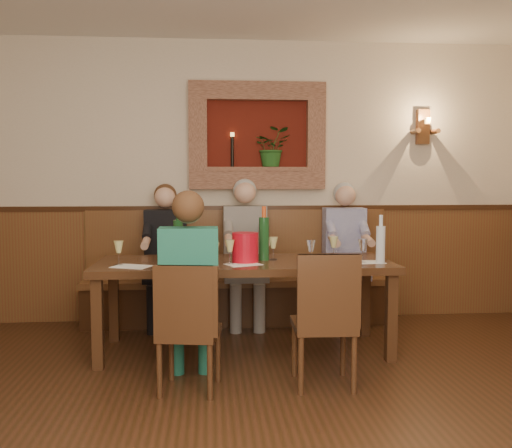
{
  "coord_description": "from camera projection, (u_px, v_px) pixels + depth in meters",
  "views": [
    {
      "loc": [
        -0.29,
        -2.77,
        1.43
      ],
      "look_at": [
        0.1,
        1.9,
        1.05
      ],
      "focal_mm": 40.0,
      "sensor_mm": 36.0,
      "label": 1
    }
  ],
  "objects": [
    {
      "name": "room_shell",
      "position": [
        268.0,
        82.0,
        2.74
      ],
      "size": [
        6.04,
        6.04,
        2.82
      ],
      "color": "beige",
      "rests_on": "ground"
    },
    {
      "name": "wainscoting",
      "position": [
        268.0,
        347.0,
        2.84
      ],
      "size": [
        6.02,
        6.02,
        1.15
      ],
      "color": "brown",
      "rests_on": "ground"
    },
    {
      "name": "wall_niche",
      "position": [
        261.0,
        140.0,
        5.69
      ],
      "size": [
        1.36,
        0.3,
        1.06
      ],
      "color": "#54140C",
      "rests_on": "ground"
    },
    {
      "name": "wall_sconce",
      "position": [
        423.0,
        128.0,
        5.8
      ],
      "size": [
        0.25,
        0.2,
        0.35
      ],
      "color": "brown",
      "rests_on": "ground"
    },
    {
      "name": "dining_table",
      "position": [
        244.0,
        270.0,
        4.67
      ],
      "size": [
        2.4,
        0.9,
        0.75
      ],
      "color": "#361D10",
      "rests_on": "ground"
    },
    {
      "name": "bench",
      "position": [
        238.0,
        290.0,
        5.64
      ],
      "size": [
        3.0,
        0.45,
        1.11
      ],
      "color": "#381E0F",
      "rests_on": "ground"
    },
    {
      "name": "chair_near_left",
      "position": [
        189.0,
        354.0,
        3.81
      ],
      "size": [
        0.45,
        0.45,
        0.87
      ],
      "rotation": [
        0.0,
        0.0,
        -0.17
      ],
      "color": "#361D10",
      "rests_on": "ground"
    },
    {
      "name": "chair_near_right",
      "position": [
        324.0,
        347.0,
        3.91
      ],
      "size": [
        0.42,
        0.42,
        0.93
      ],
      "rotation": [
        0.0,
        0.0,
        -0.03
      ],
      "color": "#361D10",
      "rests_on": "ground"
    },
    {
      "name": "person_bench_left",
      "position": [
        165.0,
        268.0,
        5.46
      ],
      "size": [
        0.4,
        0.49,
        1.37
      ],
      "color": "black",
      "rests_on": "ground"
    },
    {
      "name": "person_bench_mid",
      "position": [
        246.0,
        265.0,
        5.52
      ],
      "size": [
        0.42,
        0.51,
        1.42
      ],
      "color": "#4F4C48",
      "rests_on": "ground"
    },
    {
      "name": "person_bench_right",
      "position": [
        346.0,
        265.0,
        5.6
      ],
      "size": [
        0.4,
        0.5,
        1.39
      ],
      "color": "navy",
      "rests_on": "ground"
    },
    {
      "name": "person_chair_front",
      "position": [
        189.0,
        307.0,
        3.87
      ],
      "size": [
        0.39,
        0.47,
        1.35
      ],
      "color": "#175150",
      "rests_on": "ground"
    },
    {
      "name": "spittoon_bucket",
      "position": [
        245.0,
        248.0,
        4.59
      ],
      "size": [
        0.28,
        0.28,
        0.24
      ],
      "primitive_type": "cylinder",
      "rotation": [
        0.0,
        0.0,
        -0.42
      ],
      "color": "red",
      "rests_on": "dining_table"
    },
    {
      "name": "wine_bottle_green_a",
      "position": [
        264.0,
        238.0,
        4.71
      ],
      "size": [
        0.11,
        0.11,
        0.45
      ],
      "rotation": [
        0.0,
        0.0,
        -0.38
      ],
      "color": "#19471E",
      "rests_on": "dining_table"
    },
    {
      "name": "wine_bottle_green_b",
      "position": [
        178.0,
        239.0,
        4.7
      ],
      "size": [
        0.09,
        0.09,
        0.42
      ],
      "rotation": [
        0.0,
        0.0,
        -0.17
      ],
      "color": "#19471E",
      "rests_on": "dining_table"
    },
    {
      "name": "water_bottle",
      "position": [
        381.0,
        244.0,
        4.53
      ],
      "size": [
        0.1,
        0.1,
        0.39
      ],
      "rotation": [
        0.0,
        0.0,
        -0.4
      ],
      "color": "silver",
      "rests_on": "dining_table"
    },
    {
      "name": "tasting_sheet_a",
      "position": [
        132.0,
        266.0,
        4.37
      ],
      "size": [
        0.34,
        0.29,
        0.0
      ],
      "primitive_type": "cube",
      "rotation": [
        0.0,
        0.0,
        -0.39
      ],
      "color": "white",
      "rests_on": "dining_table"
    },
    {
      "name": "tasting_sheet_b",
      "position": [
        243.0,
        264.0,
        4.48
      ],
      "size": [
        0.31,
        0.28,
        0.0
      ],
      "primitive_type": "cube",
      "rotation": [
        0.0,
        0.0,
        0.41
      ],
      "color": "white",
      "rests_on": "dining_table"
    },
    {
      "name": "tasting_sheet_c",
      "position": [
        368.0,
        262.0,
        4.6
      ],
      "size": [
        0.26,
        0.19,
        0.0
      ],
      "primitive_type": "cube",
      "rotation": [
        0.0,
        0.0,
        0.05
      ],
      "color": "white",
      "rests_on": "dining_table"
    },
    {
      "name": "tasting_sheet_d",
      "position": [
        181.0,
        267.0,
        4.35
      ],
      "size": [
        0.33,
        0.25,
        0.0
      ],
      "primitive_type": "cube",
      "rotation": [
        0.0,
        0.0,
        -0.1
      ],
      "color": "white",
      "rests_on": "dining_table"
    },
    {
      "name": "wine_glass_0",
      "position": [
        208.0,
        248.0,
        4.77
      ],
      "size": [
        0.08,
        0.08,
        0.19
      ],
      "primitive_type": null,
      "color": "white",
      "rests_on": "dining_table"
    },
    {
      "name": "wine_glass_1",
      "position": [
        363.0,
        251.0,
        4.57
      ],
      "size": [
        0.08,
        0.08,
        0.19
      ],
      "primitive_type": null,
      "color": "white",
      "rests_on": "dining_table"
    },
    {
      "name": "wine_glass_2",
      "position": [
        214.0,
        255.0,
        4.32
      ],
      "size": [
        0.08,
        0.08,
        0.19
      ],
      "primitive_type": null,
      "color": "#CEC87B",
      "rests_on": "dining_table"
    },
    {
      "name": "wine_glass_3",
      "position": [
        162.0,
        248.0,
        4.72
      ],
      "size": [
        0.08,
        0.08,
        0.19
      ],
      "primitive_type": null,
      "color": "white",
      "rests_on": "dining_table"
    },
    {
      "name": "wine_glass_4",
      "position": [
        230.0,
        252.0,
        4.51
      ],
      "size": [
        0.08,
        0.08,
        0.19
      ],
      "primitive_type": null,
      "color": "#CEC87B",
      "rests_on": "dining_table"
    },
    {
      "name": "wine_glass_5",
      "position": [
        334.0,
        248.0,
        4.79
      ],
      "size": [
        0.08,
        0.08,
        0.19
      ],
      "primitive_type": null,
      "color": "#CEC87B",
      "rests_on": "dining_table"
    },
    {
      "name": "wine_glass_6",
      "position": [
        119.0,
        253.0,
        4.44
      ],
      "size": [
        0.08,
        0.08,
        0.19
      ],
      "primitive_type": null,
      "color": "#CEC87B",
      "rests_on": "dining_table"
    },
    {
      "name": "wine_glass_7",
      "position": [
        173.0,
        253.0,
        4.44
      ],
      "size": [
        0.08,
        0.08,
        0.19
      ],
      "primitive_type": null,
      "color": "#CEC87B",
      "rests_on": "dining_table"
    },
    {
      "name": "wine_glass_8",
      "position": [
        311.0,
        252.0,
        4.51
      ],
      "size": [
        0.08,
        0.08,
        0.19
      ],
      "primitive_type": null,
      "color": "white",
      "rests_on": "dining_table"
    },
    {
      "name": "wine_glass_9",
      "position": [
        273.0,
        248.0,
        4.73
      ],
      "size": [
        0.08,
        0.08,
        0.19
      ],
      "primitive_type": null,
      "color": "#CEC87B",
      "rests_on": "dining_table"
    }
  ]
}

